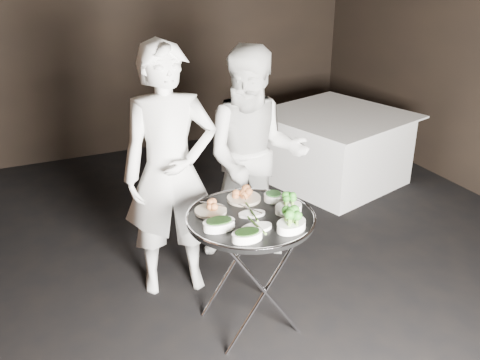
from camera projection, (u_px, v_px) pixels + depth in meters
name	position (u px, v px, depth m)	size (l,w,h in m)	color
floor	(233.00, 333.00, 3.39)	(6.00, 7.00, 0.05)	black
wall_back	(98.00, 20.00, 5.71)	(6.00, 0.05, 3.00)	black
tray_stand	(250.00, 267.00, 3.28)	(0.52, 0.44, 0.76)	silver
serving_tray	(251.00, 218.00, 3.14)	(0.77, 0.77, 0.04)	black
potato_plate_a	(211.00, 208.00, 3.17)	(0.19, 0.19, 0.07)	beige
potato_plate_b	(244.00, 195.00, 3.33)	(0.21, 0.21, 0.08)	beige
greens_bowl	(273.00, 196.00, 3.32)	(0.12, 0.12, 0.07)	white
asparagus_plate_a	(252.00, 213.00, 3.14)	(0.17, 0.11, 0.03)	white
asparagus_plate_b	(256.00, 227.00, 2.98)	(0.19, 0.11, 0.04)	white
spinach_bowl_a	(219.00, 223.00, 2.98)	(0.19, 0.13, 0.08)	white
spinach_bowl_b	(247.00, 234.00, 2.87)	(0.18, 0.11, 0.07)	white
broccoli_bowl_a	(288.00, 207.00, 3.18)	(0.19, 0.14, 0.07)	white
broccoli_bowl_b	(291.00, 224.00, 2.98)	(0.22, 0.19, 0.08)	white
serving_utensils	(248.00, 204.00, 3.18)	(0.57, 0.42, 0.01)	silver
waiter_left	(170.00, 173.00, 3.51)	(0.63, 0.41, 1.73)	white
waiter_right	(255.00, 157.00, 3.92)	(0.79, 0.62, 1.63)	white
dining_table	(334.00, 148.00, 5.38)	(1.26, 1.26, 0.72)	white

